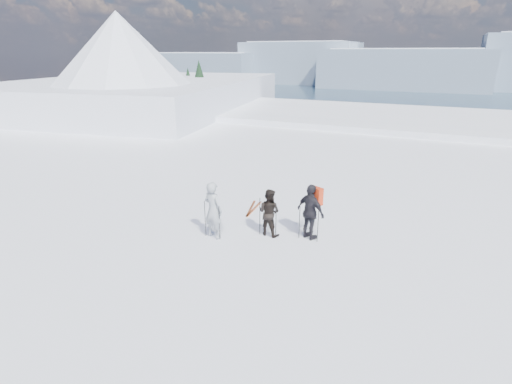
{
  "coord_description": "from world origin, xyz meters",
  "views": [
    {
      "loc": [
        3.5,
        -8.64,
        5.95
      ],
      "look_at": [
        -1.93,
        3.0,
        1.42
      ],
      "focal_mm": 28.0,
      "sensor_mm": 36.0,
      "label": 1
    }
  ],
  "objects_px": {
    "skier_pack": "(311,212)",
    "skis_loose": "(252,209)",
    "skier_dark": "(269,212)",
    "skier_grey": "(213,210)"
  },
  "relations": [
    {
      "from": "skier_pack",
      "to": "skis_loose",
      "type": "xyz_separation_m",
      "value": [
        -2.88,
        1.58,
        -0.94
      ]
    },
    {
      "from": "skier_grey",
      "to": "skier_dark",
      "type": "xyz_separation_m",
      "value": [
        1.6,
        0.97,
        -0.16
      ]
    },
    {
      "from": "skier_dark",
      "to": "skier_grey",
      "type": "bearing_deg",
      "value": 38.72
    },
    {
      "from": "skier_pack",
      "to": "skier_grey",
      "type": "bearing_deg",
      "value": 48.12
    },
    {
      "from": "skier_grey",
      "to": "skier_pack",
      "type": "distance_m",
      "value": 3.23
    },
    {
      "from": "skis_loose",
      "to": "skier_grey",
      "type": "bearing_deg",
      "value": -91.72
    },
    {
      "from": "skier_dark",
      "to": "skier_pack",
      "type": "bearing_deg",
      "value": -160.25
    },
    {
      "from": "skier_pack",
      "to": "skier_dark",
      "type": "bearing_deg",
      "value": 37.23
    },
    {
      "from": "skier_grey",
      "to": "skis_loose",
      "type": "xyz_separation_m",
      "value": [
        0.09,
        2.84,
        -0.96
      ]
    },
    {
      "from": "skier_dark",
      "to": "skis_loose",
      "type": "distance_m",
      "value": 2.54
    }
  ]
}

